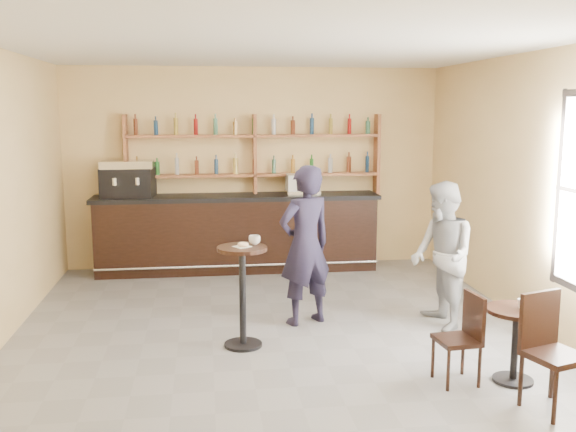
{
  "coord_description": "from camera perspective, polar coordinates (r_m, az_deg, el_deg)",
  "views": [
    {
      "loc": [
        -0.79,
        -6.83,
        2.53
      ],
      "look_at": [
        0.2,
        0.8,
        1.25
      ],
      "focal_mm": 40.0,
      "sensor_mm": 36.0,
      "label": 1
    }
  ],
  "objects": [
    {
      "name": "floor",
      "position": [
        7.33,
        -0.76,
        -10.75
      ],
      "size": [
        7.0,
        7.0,
        0.0
      ],
      "primitive_type": "plane",
      "color": "slate",
      "rests_on": "ground"
    },
    {
      "name": "ceiling",
      "position": [
        6.91,
        -0.82,
        15.0
      ],
      "size": [
        7.0,
        7.0,
        0.0
      ],
      "primitive_type": "plane",
      "rotation": [
        3.14,
        0.0,
        0.0
      ],
      "color": "white",
      "rests_on": "wall_back"
    },
    {
      "name": "wall_back",
      "position": [
        10.41,
        -3.02,
        4.3
      ],
      "size": [
        7.0,
        0.0,
        7.0
      ],
      "primitive_type": "plane",
      "rotation": [
        1.57,
        0.0,
        0.0
      ],
      "color": "#F0CB88",
      "rests_on": "floor"
    },
    {
      "name": "wall_front",
      "position": [
        3.55,
        5.8,
        -5.79
      ],
      "size": [
        7.0,
        0.0,
        7.0
      ],
      "primitive_type": "plane",
      "rotation": [
        -1.57,
        0.0,
        0.0
      ],
      "color": "#F0CB88",
      "rests_on": "floor"
    },
    {
      "name": "wall_right",
      "position": [
        7.87,
        21.47,
        2.0
      ],
      "size": [
        0.0,
        7.0,
        7.0
      ],
      "primitive_type": "plane",
      "rotation": [
        1.57,
        0.0,
        -1.57
      ],
      "color": "#F0CB88",
      "rests_on": "floor"
    },
    {
      "name": "shelf_unit",
      "position": [
        10.26,
        -2.98,
        5.4
      ],
      "size": [
        4.0,
        0.26,
        1.4
      ],
      "primitive_type": null,
      "color": "brown",
      "rests_on": "wall_back"
    },
    {
      "name": "liquor_bottles",
      "position": [
        10.25,
        -2.98,
        6.35
      ],
      "size": [
        3.68,
        0.1,
        1.0
      ],
      "primitive_type": null,
      "color": "#8C5919",
      "rests_on": "shelf_unit"
    },
    {
      "name": "bar_counter",
      "position": [
        10.18,
        -4.52,
        -1.5
      ],
      "size": [
        4.46,
        0.87,
        1.21
      ],
      "primitive_type": null,
      "color": "black",
      "rests_on": "floor"
    },
    {
      "name": "espresso_machine",
      "position": [
        10.11,
        -14.03,
        3.22
      ],
      "size": [
        0.83,
        0.58,
        0.56
      ],
      "primitive_type": null,
      "rotation": [
        0.0,
        0.0,
        -0.11
      ],
      "color": "black",
      "rests_on": "bar_counter"
    },
    {
      "name": "pastry_case",
      "position": [
        10.17,
        1.3,
        2.86
      ],
      "size": [
        0.58,
        0.49,
        0.32
      ],
      "primitive_type": null,
      "rotation": [
        0.0,
        0.0,
        -0.14
      ],
      "color": "silver",
      "rests_on": "bar_counter"
    },
    {
      "name": "pedestal_table",
      "position": [
        6.93,
        -4.05,
        -7.19
      ],
      "size": [
        0.57,
        0.57,
        1.1
      ],
      "primitive_type": null,
      "rotation": [
        0.0,
        0.0,
        0.08
      ],
      "color": "black",
      "rests_on": "floor"
    },
    {
      "name": "napkin",
      "position": [
        6.79,
        -4.11,
        -2.72
      ],
      "size": [
        0.22,
        0.22,
        0.0
      ],
      "primitive_type": "cube",
      "rotation": [
        0.0,
        0.0,
        0.56
      ],
      "color": "white",
      "rests_on": "pedestal_table"
    },
    {
      "name": "donut",
      "position": [
        6.78,
        -4.02,
        -2.55
      ],
      "size": [
        0.12,
        0.12,
        0.04
      ],
      "primitive_type": "torus",
      "rotation": [
        0.0,
        0.0,
        0.01
      ],
      "color": "#DF9151",
      "rests_on": "napkin"
    },
    {
      "name": "cup_pedestal",
      "position": [
        6.89,
        -3.0,
        -2.14
      ],
      "size": [
        0.15,
        0.15,
        0.1
      ],
      "primitive_type": "imported",
      "rotation": [
        0.0,
        0.0,
        0.22
      ],
      "color": "white",
      "rests_on": "pedestal_table"
    },
    {
      "name": "man_main",
      "position": [
        7.57,
        1.53,
        -2.62
      ],
      "size": [
        0.82,
        0.69,
        1.9
      ],
      "primitive_type": "imported",
      "rotation": [
        0.0,
        0.0,
        3.55
      ],
      "color": "black",
      "rests_on": "floor"
    },
    {
      "name": "cafe_table",
      "position": [
        6.46,
        19.52,
        -10.77
      ],
      "size": [
        0.58,
        0.58,
        0.71
      ],
      "primitive_type": null,
      "rotation": [
        0.0,
        0.0,
        -0.03
      ],
      "color": "black",
      "rests_on": "floor"
    },
    {
      "name": "cup_cafe",
      "position": [
        6.36,
        20.13,
        -7.33
      ],
      "size": [
        0.12,
        0.12,
        0.09
      ],
      "primitive_type": "imported",
      "rotation": [
        0.0,
        0.0,
        -0.35
      ],
      "color": "white",
      "rests_on": "cafe_table"
    },
    {
      "name": "chair_west",
      "position": [
        6.26,
        14.78,
        -10.53
      ],
      "size": [
        0.4,
        0.4,
        0.85
      ],
      "primitive_type": null,
      "rotation": [
        0.0,
        0.0,
        -1.47
      ],
      "color": "black",
      "rests_on": "floor"
    },
    {
      "name": "chair_south",
      "position": [
        5.95,
        22.68,
        -11.29
      ],
      "size": [
        0.54,
        0.54,
        1.0
      ],
      "primitive_type": null,
      "rotation": [
        0.0,
        0.0,
        0.31
      ],
      "color": "black",
      "rests_on": "floor"
    },
    {
      "name": "patron_second",
      "position": [
        7.65,
        13.54,
        -3.44
      ],
      "size": [
        0.68,
        0.86,
        1.72
      ],
      "primitive_type": "imported",
      "rotation": [
        0.0,
        0.0,
        -1.54
      ],
      "color": "gray",
      "rests_on": "floor"
    }
  ]
}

